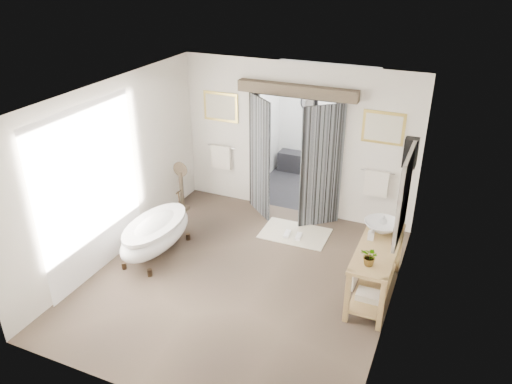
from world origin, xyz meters
TOP-DOWN VIEW (x-y plane):
  - ground_plane at (0.00, 0.00)m, footprint 5.00×5.00m
  - room_shell at (-0.04, -0.12)m, footprint 4.52×5.02m
  - shower_room at (0.00, 3.99)m, footprint 2.22×2.01m
  - back_wall_dressing at (0.00, 2.32)m, footprint 3.82×0.68m
  - clawfoot_tub at (-1.60, 0.09)m, footprint 0.75×1.68m
  - vanity at (1.95, 0.42)m, footprint 0.57×1.60m
  - pedestal_mirror at (-2.02, 1.62)m, footprint 0.30×0.20m
  - rug at (0.32, 1.63)m, footprint 1.21×0.82m
  - slippers at (0.33, 1.51)m, footprint 0.34×0.25m
  - basin at (1.94, 0.83)m, footprint 0.67×0.67m
  - plant at (1.95, -0.09)m, footprint 0.30×0.29m
  - soap_bottle_a at (1.83, 0.57)m, footprint 0.09×0.10m
  - soap_bottle_b at (1.93, 1.02)m, footprint 0.16×0.16m

SIDE VIEW (x-z plane):
  - ground_plane at x=0.00m, z-range 0.00..0.00m
  - rug at x=0.32m, z-range 0.00..0.01m
  - slippers at x=0.33m, z-range 0.01..0.06m
  - clawfoot_tub at x=-1.60m, z-range -0.01..0.81m
  - pedestal_mirror at x=-2.02m, z-range -0.07..0.95m
  - vanity at x=1.95m, z-range 0.08..0.93m
  - shower_room at x=0.00m, z-range -0.35..2.16m
  - soap_bottle_b at x=1.93m, z-range 0.85..1.03m
  - basin at x=1.94m, z-range 0.85..1.03m
  - soap_bottle_a at x=1.83m, z-range 0.85..1.04m
  - plant at x=1.95m, z-range 0.85..1.12m
  - back_wall_dressing at x=0.00m, z-range 0.30..2.82m
  - room_shell at x=-0.04m, z-range 0.40..3.31m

